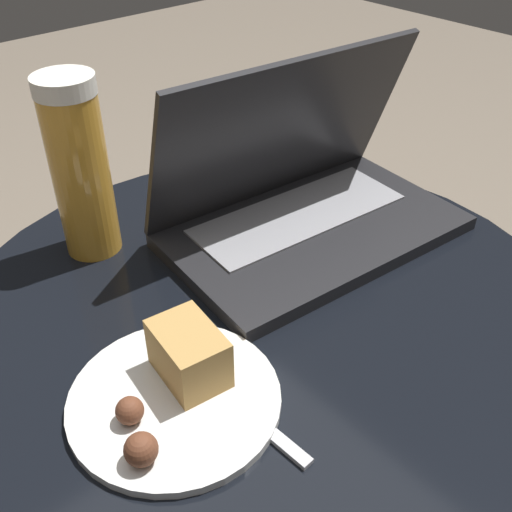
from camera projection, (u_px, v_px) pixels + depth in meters
The scene contains 5 objects.
table at pixel (264, 397), 0.75m from camera, with size 0.71×0.71×0.54m.
laptop at pixel (303, 198), 0.77m from camera, with size 0.39×0.26×0.23m.
beer_glass at pixel (80, 169), 0.70m from camera, with size 0.07×0.07×0.22m.
snack_plate at pixel (177, 385), 0.55m from camera, with size 0.20×0.20×0.06m.
fork at pixel (222, 392), 0.57m from camera, with size 0.03×0.19×0.00m.
Camera 1 is at (-0.34, -0.37, 0.99)m, focal length 42.00 mm.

